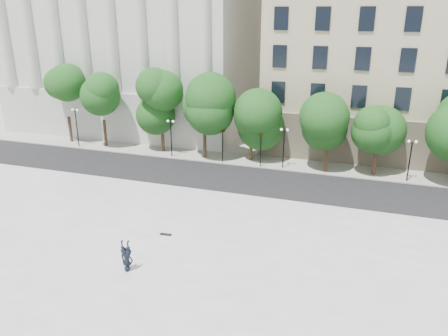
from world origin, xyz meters
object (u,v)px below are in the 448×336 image
(traffic_light_west, at_px, (222,128))
(traffic_light_east, at_px, (261,132))
(skateboard, at_px, (166,234))
(person_lying, at_px, (127,267))

(traffic_light_west, height_order, traffic_light_east, traffic_light_west)
(skateboard, bearing_deg, traffic_light_east, 75.85)
(traffic_light_east, distance_m, skateboard, 17.23)
(person_lying, xyz_separation_m, skateboard, (0.26, 4.70, -0.23))
(traffic_light_west, bearing_deg, person_lying, -87.04)
(traffic_light_west, xyz_separation_m, traffic_light_east, (4.04, 0.00, -0.03))
(skateboard, bearing_deg, traffic_light_west, 89.62)
(traffic_light_east, relative_size, skateboard, 5.23)
(person_lying, bearing_deg, traffic_light_east, 72.10)
(person_lying, height_order, skateboard, person_lying)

